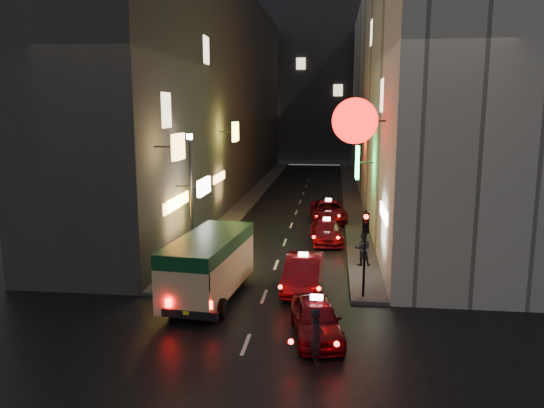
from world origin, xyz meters
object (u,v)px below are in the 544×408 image
at_px(taxi_near, 316,315).
at_px(pedestrian_crossing, 317,332).
at_px(minibus, 209,260).
at_px(traffic_light, 365,236).
at_px(lamp_post, 191,189).

distance_m(taxi_near, pedestrian_crossing, 1.85).
bearing_deg(taxi_near, minibus, 144.63).
bearing_deg(traffic_light, minibus, -175.48).
bearing_deg(minibus, lamp_post, 112.32).
bearing_deg(lamp_post, taxi_near, -51.58).
height_order(traffic_light, lamp_post, lamp_post).
distance_m(minibus, taxi_near, 5.46).
bearing_deg(lamp_post, pedestrian_crossing, -56.81).
xyz_separation_m(minibus, traffic_light, (6.14, 0.49, 1.05)).
height_order(taxi_near, traffic_light, traffic_light).
bearing_deg(minibus, taxi_near, -35.37).
distance_m(minibus, traffic_light, 6.25).
relative_size(minibus, traffic_light, 1.77).
bearing_deg(taxi_near, lamp_post, 128.42).
relative_size(taxi_near, lamp_post, 0.81).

